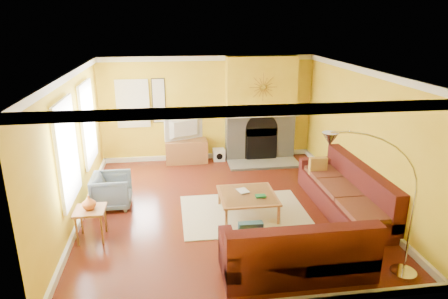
{
  "coord_description": "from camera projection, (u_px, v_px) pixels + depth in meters",
  "views": [
    {
      "loc": [
        -1.02,
        -7.13,
        3.6
      ],
      "look_at": [
        0.05,
        0.4,
        1.08
      ],
      "focal_mm": 32.0,
      "sensor_mm": 36.0,
      "label": 1
    }
  ],
  "objects": [
    {
      "name": "window_back",
      "position": [
        133.0,
        104.0,
        10.01
      ],
      "size": [
        0.82,
        0.06,
        1.22
      ],
      "primitive_type": "cube",
      "color": "white",
      "rests_on": "wall_back"
    },
    {
      "name": "side_table",
      "position": [
        91.0,
        224.0,
        6.77
      ],
      "size": [
        0.5,
        0.5,
        0.55
      ],
      "primitive_type": null,
      "color": "#9E6739",
      "rests_on": "floor"
    },
    {
      "name": "wall_back",
      "position": [
        208.0,
        109.0,
        10.38
      ],
      "size": [
        5.5,
        0.02,
        2.7
      ],
      "primitive_type": "cube",
      "color": "yellow",
      "rests_on": "ground"
    },
    {
      "name": "subwoofer",
      "position": [
        219.0,
        155.0,
        10.57
      ],
      "size": [
        0.3,
        0.3,
        0.3
      ],
      "primitive_type": "cube",
      "color": "white",
      "rests_on": "floor"
    },
    {
      "name": "mantel",
      "position": [
        262.0,
        115.0,
        10.16
      ],
      "size": [
        1.92,
        0.22,
        0.08
      ],
      "primitive_type": "cube",
      "color": "white",
      "rests_on": "fireplace"
    },
    {
      "name": "wall_left",
      "position": [
        73.0,
        149.0,
        7.18
      ],
      "size": [
        0.02,
        6.0,
        2.7
      ],
      "primitive_type": "cube",
      "color": "yellow",
      "rests_on": "ground"
    },
    {
      "name": "book",
      "position": [
        238.0,
        192.0,
        7.64
      ],
      "size": [
        0.25,
        0.3,
        0.03
      ],
      "primitive_type": "imported",
      "rotation": [
        0.0,
        0.0,
        0.26
      ],
      "color": "white",
      "rests_on": "coffee_table"
    },
    {
      "name": "ceiling",
      "position": [
        224.0,
        70.0,
        7.12
      ],
      "size": [
        5.5,
        6.0,
        0.02
      ],
      "primitive_type": "cube",
      "color": "white",
      "rests_on": "ground"
    },
    {
      "name": "sectional_sofa",
      "position": [
        297.0,
        202.0,
        7.19
      ],
      "size": [
        3.1,
        3.7,
        0.9
      ],
      "primitive_type": null,
      "color": "#521A1A",
      "rests_on": "floor"
    },
    {
      "name": "sunburst",
      "position": [
        263.0,
        87.0,
        9.95
      ],
      "size": [
        0.7,
        0.04,
        0.7
      ],
      "primitive_type": null,
      "color": "olive",
      "rests_on": "fireplace"
    },
    {
      "name": "armchair",
      "position": [
        112.0,
        191.0,
        7.9
      ],
      "size": [
        0.75,
        0.73,
        0.68
      ],
      "primitive_type": "imported",
      "rotation": [
        0.0,
        0.0,
        1.57
      ],
      "color": "slate",
      "rests_on": "floor"
    },
    {
      "name": "wall_right",
      "position": [
        362.0,
        137.0,
        7.92
      ],
      "size": [
        0.02,
        6.0,
        2.7
      ],
      "primitive_type": "cube",
      "color": "yellow",
      "rests_on": "ground"
    },
    {
      "name": "vase",
      "position": [
        89.0,
        203.0,
        6.64
      ],
      "size": [
        0.23,
        0.23,
        0.24
      ],
      "primitive_type": "imported",
      "color": "#C56225",
      "rests_on": "side_table"
    },
    {
      "name": "rug",
      "position": [
        244.0,
        213.0,
        7.73
      ],
      "size": [
        2.4,
        1.8,
        0.02
      ],
      "primitive_type": "cube",
      "color": "beige",
      "rests_on": "floor"
    },
    {
      "name": "arc_lamp",
      "position": [
        373.0,
        209.0,
        5.45
      ],
      "size": [
        1.41,
        0.36,
        2.22
      ],
      "primitive_type": null,
      "color": "silver",
      "rests_on": "floor"
    },
    {
      "name": "floor",
      "position": [
        224.0,
        208.0,
        7.98
      ],
      "size": [
        5.5,
        6.0,
        0.02
      ],
      "primitive_type": "cube",
      "color": "maroon",
      "rests_on": "ground"
    },
    {
      "name": "coffee_table",
      "position": [
        247.0,
        204.0,
        7.63
      ],
      "size": [
        1.07,
        1.07,
        0.42
      ],
      "primitive_type": null,
      "color": "white",
      "rests_on": "floor"
    },
    {
      "name": "fireplace",
      "position": [
        260.0,
        109.0,
        10.36
      ],
      "size": [
        1.8,
        0.4,
        2.7
      ],
      "primitive_type": null,
      "color": "gray",
      "rests_on": "floor"
    },
    {
      "name": "window_left_near",
      "position": [
        87.0,
        123.0,
        8.36
      ],
      "size": [
        0.06,
        1.22,
        1.72
      ],
      "primitive_type": "cube",
      "color": "white",
      "rests_on": "wall_left"
    },
    {
      "name": "window_left_far",
      "position": [
        66.0,
        152.0,
        6.57
      ],
      "size": [
        0.06,
        1.22,
        1.72
      ],
      "primitive_type": "cube",
      "color": "white",
      "rests_on": "wall_left"
    },
    {
      "name": "tv",
      "position": [
        186.0,
        129.0,
        10.19
      ],
      "size": [
        1.06,
        0.5,
        0.62
      ],
      "primitive_type": "imported",
      "rotation": [
        0.0,
        0.0,
        3.49
      ],
      "color": "black",
      "rests_on": "media_console"
    },
    {
      "name": "wall_art",
      "position": [
        159.0,
        101.0,
        10.09
      ],
      "size": [
        0.34,
        0.04,
        1.14
      ],
      "primitive_type": "cube",
      "color": "white",
      "rests_on": "wall_back"
    },
    {
      "name": "media_console",
      "position": [
        187.0,
        151.0,
        10.38
      ],
      "size": [
        1.08,
        0.49,
        0.59
      ],
      "primitive_type": "cube",
      "color": "#9E6739",
      "rests_on": "floor"
    },
    {
      "name": "baseboard",
      "position": [
        224.0,
        205.0,
        7.95
      ],
      "size": [
        5.5,
        6.0,
        0.12
      ],
      "primitive_type": null,
      "color": "white",
      "rests_on": "floor"
    },
    {
      "name": "wall_front",
      "position": [
        260.0,
        218.0,
        4.72
      ],
      "size": [
        5.5,
        0.02,
        2.7
      ],
      "primitive_type": "cube",
      "color": "yellow",
      "rests_on": "ground"
    },
    {
      "name": "hearth",
      "position": [
        264.0,
        164.0,
        10.26
      ],
      "size": [
        1.8,
        0.7,
        0.06
      ],
      "primitive_type": "cube",
      "color": "gray",
      "rests_on": "floor"
    },
    {
      "name": "crown_molding",
      "position": [
        224.0,
        74.0,
        7.14
      ],
      "size": [
        5.5,
        6.0,
        0.12
      ],
      "primitive_type": null,
      "color": "white",
      "rests_on": "ceiling"
    }
  ]
}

